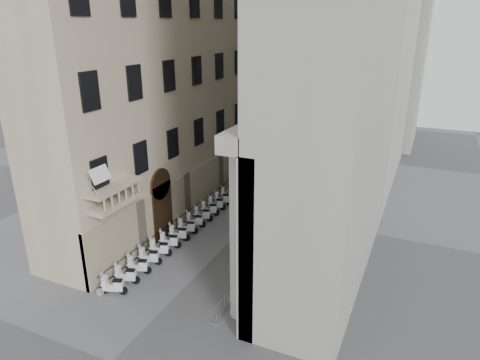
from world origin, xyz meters
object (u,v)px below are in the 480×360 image
(scooter_0, at_px, (114,294))
(street_lamp, at_px, (251,134))
(info_kiosk, at_px, (237,181))
(pedestrian_b, at_px, (304,182))
(security_tent, at_px, (265,159))
(pedestrian_a, at_px, (301,167))

(scooter_0, xyz_separation_m, street_lamp, (-0.32, 22.26, 4.88))
(scooter_0, xyz_separation_m, info_kiosk, (-0.42, 19.06, 0.81))
(scooter_0, height_order, street_lamp, street_lamp)
(pedestrian_b, bearing_deg, scooter_0, 83.67)
(security_tent, distance_m, pedestrian_a, 4.87)
(scooter_0, height_order, info_kiosk, info_kiosk)
(security_tent, bearing_deg, info_kiosk, -119.35)
(scooter_0, relative_size, pedestrian_a, 0.92)
(info_kiosk, height_order, pedestrian_b, pedestrian_b)
(pedestrian_a, bearing_deg, pedestrian_b, 106.07)
(street_lamp, relative_size, pedestrian_a, 5.00)
(pedestrian_a, bearing_deg, info_kiosk, 51.51)
(pedestrian_a, height_order, pedestrian_b, pedestrian_b)
(scooter_0, xyz_separation_m, pedestrian_b, (5.84, 21.20, 0.97))
(security_tent, height_order, info_kiosk, security_tent)
(security_tent, xyz_separation_m, pedestrian_b, (4.52, -0.95, -1.48))
(security_tent, height_order, pedestrian_a, security_tent)
(scooter_0, bearing_deg, street_lamp, -18.34)
(scooter_0, distance_m, pedestrian_a, 26.14)
(info_kiosk, distance_m, pedestrian_b, 6.61)
(pedestrian_a, bearing_deg, scooter_0, 76.28)
(scooter_0, height_order, pedestrian_a, pedestrian_a)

